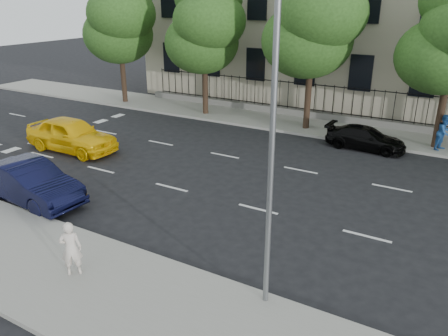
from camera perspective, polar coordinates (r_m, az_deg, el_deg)
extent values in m
plane|color=black|center=(14.51, 0.15, -9.29)|extent=(120.00, 120.00, 0.00)
cube|color=gray|center=(11.78, -9.98, -17.55)|extent=(60.00, 4.00, 0.15)
cube|color=gray|center=(26.62, 15.26, 4.75)|extent=(60.00, 4.00, 0.15)
cube|color=slate|center=(28.14, 16.24, 6.13)|extent=(30.00, 0.50, 0.40)
cube|color=black|center=(28.07, 16.30, 6.72)|extent=(28.80, 0.05, 0.05)
cube|color=black|center=(27.72, 16.65, 9.91)|extent=(28.80, 0.05, 0.05)
cylinder|color=slate|center=(9.84, 6.23, 1.88)|extent=(0.14, 0.14, 8.00)
cylinder|color=#382619|center=(33.17, -12.98, 11.14)|extent=(0.36, 0.36, 3.15)
ellipsoid|color=#244818|center=(33.27, -13.62, 16.58)|extent=(4.94, 4.94, 4.06)
ellipsoid|color=#244818|center=(32.21, -13.24, 19.02)|extent=(4.68, 4.68, 3.85)
cylinder|color=#382619|center=(28.99, -2.47, 10.03)|extent=(0.36, 0.36, 2.97)
ellipsoid|color=#244818|center=(29.01, -2.94, 16.00)|extent=(4.75, 4.75, 3.90)
ellipsoid|color=#244818|center=(28.00, -1.94, 18.63)|extent=(4.50, 4.50, 3.70)
cylinder|color=#382619|center=(25.99, 10.88, 8.70)|extent=(0.36, 0.36, 3.32)
ellipsoid|color=#244818|center=(25.89, 10.77, 16.03)|extent=(5.13, 5.13, 4.21)
ellipsoid|color=#244818|center=(25.04, 12.65, 19.14)|extent=(4.86, 4.86, 4.00)
cylinder|color=#382619|center=(24.74, 26.36, 5.89)|extent=(0.36, 0.36, 3.08)
ellipsoid|color=#244818|center=(24.53, 26.65, 12.90)|extent=(4.56, 4.56, 3.74)
imported|color=yellow|center=(23.59, -19.31, 4.15)|extent=(5.06, 2.06, 1.72)
imported|color=black|center=(18.32, -24.05, -1.68)|extent=(4.90, 2.00, 1.58)
imported|color=black|center=(23.76, 17.98, 3.74)|extent=(4.11, 1.81, 1.17)
imported|color=beige|center=(12.93, -19.38, -9.88)|extent=(0.70, 0.69, 1.63)
imported|color=#1E4D90|center=(24.57, 26.84, 4.18)|extent=(0.99, 1.09, 1.82)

